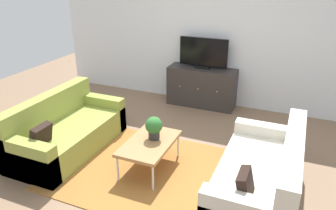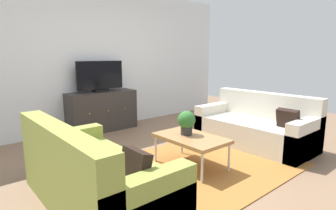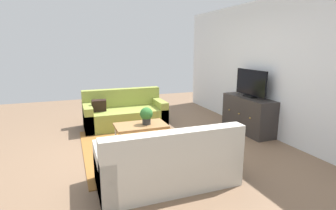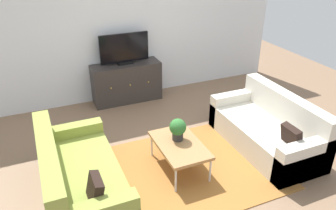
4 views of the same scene
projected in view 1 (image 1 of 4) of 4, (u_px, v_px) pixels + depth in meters
name	position (u px, v px, depth m)	size (l,w,h in m)	color
ground_plane	(156.00, 166.00, 4.43)	(10.00, 10.00, 0.00)	#84664C
wall_back	(212.00, 34.00, 6.05)	(6.40, 0.12, 2.70)	white
area_rug	(151.00, 171.00, 4.31)	(2.50, 1.90, 0.01)	#9E662D
couch_left_side	(64.00, 132.00, 4.75)	(0.87, 1.79, 0.82)	olive
couch_right_side	(265.00, 178.00, 3.72)	(0.87, 1.79, 0.82)	beige
coffee_table	(150.00, 144.00, 4.24)	(0.57, 0.92, 0.41)	#A37547
potted_plant	(154.00, 127.00, 4.24)	(0.23, 0.23, 0.31)	#2D2D2D
tv_console	(202.00, 87.00, 6.23)	(1.29, 0.47, 0.75)	#332D2B
flat_screen_tv	(203.00, 53.00, 5.99)	(0.92, 0.16, 0.57)	black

